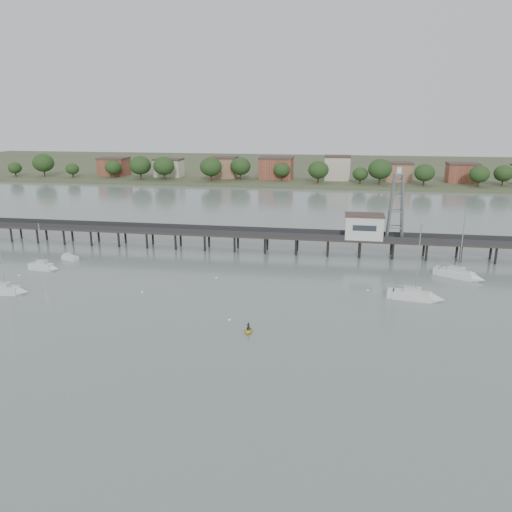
{
  "coord_description": "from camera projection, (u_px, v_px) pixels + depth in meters",
  "views": [
    {
      "loc": [
        19.33,
        -48.59,
        30.18
      ],
      "look_at": [
        4.14,
        42.0,
        4.0
      ],
      "focal_mm": 35.0,
      "sensor_mm": 36.0,
      "label": 1
    }
  ],
  "objects": [
    {
      "name": "white_tender",
      "position": [
        70.0,
        258.0,
        107.16
      ],
      "size": [
        4.11,
        2.82,
        1.48
      ],
      "rotation": [
        0.0,
        0.0,
        -0.36
      ],
      "color": "silver",
      "rests_on": "ground"
    },
    {
      "name": "mooring_buoys",
      "position": [
        242.0,
        296.0,
        85.86
      ],
      "size": [
        93.01,
        19.94,
        0.39
      ],
      "color": "#EFEBBA",
      "rests_on": "ground"
    },
    {
      "name": "ground_plane",
      "position": [
        160.0,
        386.0,
        57.43
      ],
      "size": [
        500.0,
        500.0,
        0.0
      ],
      "primitive_type": "plane",
      "color": "slate",
      "rests_on": "ground"
    },
    {
      "name": "pier_building",
      "position": [
        364.0,
        226.0,
        108.53
      ],
      "size": [
        8.4,
        5.4,
        5.3
      ],
      "color": "silver",
      "rests_on": "ground"
    },
    {
      "name": "yellow_dinghy",
      "position": [
        248.0,
        332.0,
        71.62
      ],
      "size": [
        1.67,
        0.58,
        2.29
      ],
      "primitive_type": "imported",
      "rotation": [
        0.0,
        0.0,
        0.06
      ],
      "color": "yellow",
      "rests_on": "ground"
    },
    {
      "name": "sailboat_d",
      "position": [
        421.0,
        297.0,
        83.83
      ],
      "size": [
        8.77,
        3.9,
        13.97
      ],
      "rotation": [
        0.0,
        0.0,
        -0.17
      ],
      "color": "silver",
      "rests_on": "ground"
    },
    {
      "name": "dinghy_occupant",
      "position": [
        248.0,
        332.0,
        71.62
      ],
      "size": [
        0.64,
        1.34,
        0.31
      ],
      "primitive_type": "imported",
      "rotation": [
        0.0,
        0.0,
        3.28
      ],
      "color": "black",
      "rests_on": "ground"
    },
    {
      "name": "sailboat_b",
      "position": [
        46.0,
        267.0,
        99.94
      ],
      "size": [
        6.02,
        2.2,
        9.98
      ],
      "rotation": [
        0.0,
        0.0,
        -0.08
      ],
      "color": "silver",
      "rests_on": "ground"
    },
    {
      "name": "pier",
      "position": [
        251.0,
        235.0,
        113.3
      ],
      "size": [
        150.0,
        5.0,
        5.5
      ],
      "color": "#2D2823",
      "rests_on": "ground"
    },
    {
      "name": "sailboat_a",
      "position": [
        9.0,
        290.0,
        86.76
      ],
      "size": [
        7.47,
        2.76,
        12.17
      ],
      "rotation": [
        0.0,
        0.0,
        0.09
      ],
      "color": "silver",
      "rests_on": "ground"
    },
    {
      "name": "far_shore",
      "position": [
        307.0,
        167.0,
        284.34
      ],
      "size": [
        500.0,
        170.0,
        10.4
      ],
      "color": "#475133",
      "rests_on": "ground"
    },
    {
      "name": "lattice_tower",
      "position": [
        396.0,
        207.0,
        106.29
      ],
      "size": [
        3.2,
        3.2,
        15.5
      ],
      "color": "slate",
      "rests_on": "ground"
    },
    {
      "name": "sailboat_e",
      "position": [
        463.0,
        275.0,
        94.82
      ],
      "size": [
        8.66,
        6.59,
        14.18
      ],
      "rotation": [
        0.0,
        0.0,
        -0.54
      ],
      "color": "silver",
      "rests_on": "ground"
    }
  ]
}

